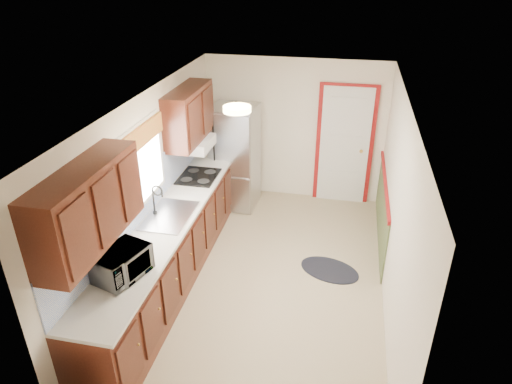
% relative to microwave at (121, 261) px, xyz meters
% --- Properties ---
extents(room_shell, '(3.20, 5.20, 2.52)m').
position_rel_microwave_xyz_m(room_shell, '(1.20, 1.42, 0.08)').
color(room_shell, tan).
rests_on(room_shell, ground).
extents(kitchen_run, '(0.63, 4.00, 2.20)m').
position_rel_microwave_xyz_m(kitchen_run, '(-0.04, 1.13, -0.31)').
color(kitchen_run, '#3C160D').
rests_on(kitchen_run, ground).
extents(back_wall_trim, '(1.12, 2.30, 2.08)m').
position_rel_microwave_xyz_m(back_wall_trim, '(2.19, 3.63, -0.23)').
color(back_wall_trim, maroon).
rests_on(back_wall_trim, ground).
extents(ceiling_fixture, '(0.30, 0.30, 0.06)m').
position_rel_microwave_xyz_m(ceiling_fixture, '(0.90, 1.22, 1.24)').
color(ceiling_fixture, '#FFD88C').
rests_on(ceiling_fixture, room_shell).
extents(microwave, '(0.45, 0.61, 0.37)m').
position_rel_microwave_xyz_m(microwave, '(0.00, 0.00, 0.00)').
color(microwave, white).
rests_on(microwave, kitchen_run).
extents(refrigerator, '(0.75, 0.74, 1.72)m').
position_rel_microwave_xyz_m(refrigerator, '(0.30, 3.37, -0.27)').
color(refrigerator, '#B7B7BC').
rests_on(refrigerator, ground).
extents(rug, '(0.95, 0.77, 0.01)m').
position_rel_microwave_xyz_m(rug, '(2.01, 1.78, -1.12)').
color(rug, black).
rests_on(rug, ground).
extents(cooktop, '(0.53, 0.64, 0.02)m').
position_rel_microwave_xyz_m(cooktop, '(0.01, 2.37, -0.17)').
color(cooktop, black).
rests_on(cooktop, kitchen_run).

